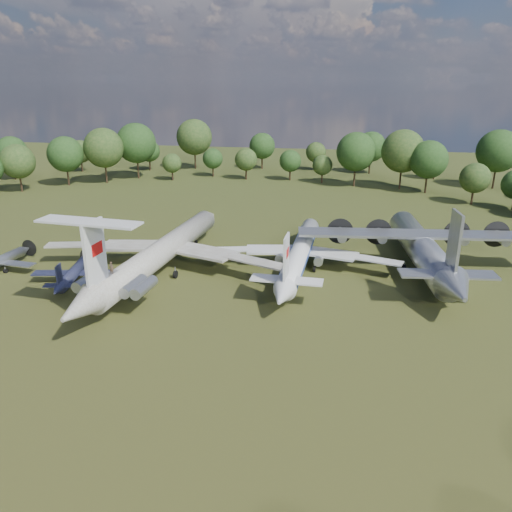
% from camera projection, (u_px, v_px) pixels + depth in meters
% --- Properties ---
extents(ground, '(300.00, 300.00, 0.00)m').
position_uv_depth(ground, '(187.00, 271.00, 78.99)').
color(ground, '#243F15').
rests_on(ground, ground).
extents(il62_airliner, '(44.93, 55.93, 5.15)m').
position_uv_depth(il62_airliner, '(162.00, 256.00, 77.96)').
color(il62_airliner, beige).
rests_on(il62_airliner, ground).
extents(tu104_jet, '(33.14, 43.33, 4.23)m').
position_uv_depth(tu104_jet, '(300.00, 256.00, 79.29)').
color(tu104_jet, silver).
rests_on(tu104_jet, ground).
extents(an12_transport, '(43.23, 47.29, 5.71)m').
position_uv_depth(an12_transport, '(421.00, 253.00, 78.69)').
color(an12_transport, '#ACAFB4').
rests_on(an12_transport, ground).
extents(small_prop_west, '(15.51, 19.09, 2.49)m').
position_uv_depth(small_prop_west, '(74.00, 276.00, 73.80)').
color(small_prop_west, '#161A31').
rests_on(small_prop_west, ground).
extents(person_on_il62, '(0.64, 0.46, 1.66)m').
position_uv_depth(person_on_il62, '(111.00, 268.00, 63.71)').
color(person_on_il62, '#8D6948').
rests_on(person_on_il62, il62_airliner).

